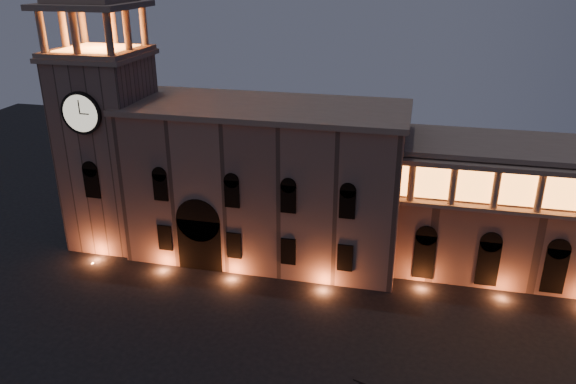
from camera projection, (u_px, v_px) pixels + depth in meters
The scene contains 3 objects.
ground at pixel (221, 376), 46.44m from camera, with size 160.00×160.00×0.00m, color black.
government_building at pixel (265, 182), 63.28m from camera, with size 30.80×12.80×17.60m.
clock_tower at pixel (109, 141), 64.87m from camera, with size 9.80×9.80×32.40m.
Camera 1 is at (13.82, -34.89, 31.81)m, focal length 35.00 mm.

